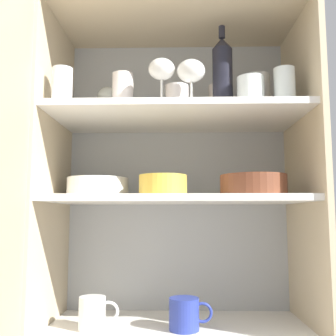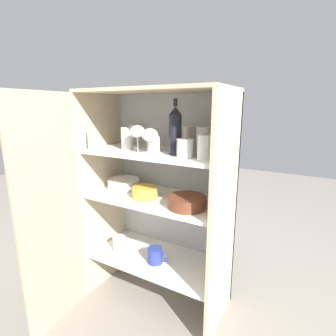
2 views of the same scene
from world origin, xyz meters
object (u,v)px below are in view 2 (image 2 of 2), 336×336
wine_bottle (175,131)px  coffee_mug_primary (155,255)px  serving_bowl_small (145,192)px  mixing_bowl_large (187,201)px  plate_stack_white (124,184)px

wine_bottle → coffee_mug_primary: 0.76m
serving_bowl_small → wine_bottle: bearing=1.8°
serving_bowl_small → coffee_mug_primary: (0.07, -0.00, -0.39)m
mixing_bowl_large → serving_bowl_small: size_ratio=1.35×
plate_stack_white → coffee_mug_primary: plate_stack_white is taller
coffee_mug_primary → plate_stack_white: bearing=164.4°
wine_bottle → plate_stack_white: wine_bottle is taller
mixing_bowl_large → wine_bottle: bearing=165.0°
coffee_mug_primary → serving_bowl_small: bearing=179.0°
serving_bowl_small → coffee_mug_primary: serving_bowl_small is taller
coffee_mug_primary → mixing_bowl_large: bearing=-4.2°
serving_bowl_small → plate_stack_white: bearing=160.3°
plate_stack_white → mixing_bowl_large: (0.50, -0.10, 0.00)m
wine_bottle → plate_stack_white: size_ratio=1.40×
plate_stack_white → coffee_mug_primary: size_ratio=1.55×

